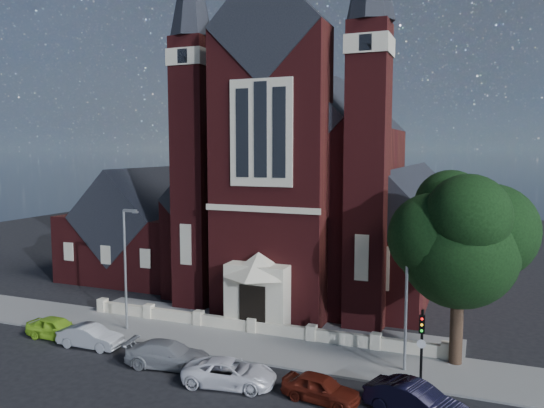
{
  "coord_description": "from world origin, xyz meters",
  "views": [
    {
      "loc": [
        13.44,
        -24.12,
        11.94
      ],
      "look_at": [
        -0.82,
        12.0,
        7.92
      ],
      "focal_mm": 35.0,
      "sensor_mm": 36.0,
      "label": 1
    }
  ],
  "objects_px": {
    "car_lime_van": "(57,328)",
    "car_navy": "(416,401)",
    "street_lamp_left": "(126,262)",
    "car_dark_red": "(321,388)",
    "church": "(324,190)",
    "car_silver_b": "(169,354)",
    "traffic_signal": "(422,338)",
    "car_silver_a": "(91,336)",
    "parish_hall": "(147,233)",
    "street_lamp_right": "(408,289)",
    "car_white_suv": "(230,373)",
    "street_tree": "(461,242)"
  },
  "relations": [
    {
      "from": "street_lamp_left",
      "to": "street_tree",
      "type": "bearing_deg",
      "value": 4.76
    },
    {
      "from": "traffic_signal",
      "to": "car_white_suv",
      "type": "distance_m",
      "value": 9.81
    },
    {
      "from": "parish_hall",
      "to": "street_lamp_right",
      "type": "xyz_separation_m",
      "value": [
        26.09,
        -14.0,
        0.59
      ]
    },
    {
      "from": "car_silver_b",
      "to": "car_navy",
      "type": "relative_size",
      "value": 1.05
    },
    {
      "from": "car_navy",
      "to": "car_white_suv",
      "type": "bearing_deg",
      "value": 110.55
    },
    {
      "from": "car_white_suv",
      "to": "church",
      "type": "bearing_deg",
      "value": -3.65
    },
    {
      "from": "traffic_signal",
      "to": "car_dark_red",
      "type": "relative_size",
      "value": 1.05
    },
    {
      "from": "traffic_signal",
      "to": "car_dark_red",
      "type": "bearing_deg",
      "value": -142.44
    },
    {
      "from": "traffic_signal",
      "to": "car_silver_a",
      "type": "distance_m",
      "value": 19.34
    },
    {
      "from": "parish_hall",
      "to": "car_lime_van",
      "type": "height_order",
      "value": "parish_hall"
    },
    {
      "from": "street_tree",
      "to": "car_dark_red",
      "type": "distance_m",
      "value": 10.82
    },
    {
      "from": "traffic_signal",
      "to": "parish_hall",
      "type": "bearing_deg",
      "value": 150.02
    },
    {
      "from": "parish_hall",
      "to": "car_dark_red",
      "type": "distance_m",
      "value": 29.73
    },
    {
      "from": "car_silver_a",
      "to": "street_tree",
      "type": "bearing_deg",
      "value": -78.42
    },
    {
      "from": "parish_hall",
      "to": "traffic_signal",
      "type": "bearing_deg",
      "value": -29.98
    },
    {
      "from": "street_lamp_left",
      "to": "car_lime_van",
      "type": "bearing_deg",
      "value": -138.28
    },
    {
      "from": "street_lamp_left",
      "to": "car_navy",
      "type": "height_order",
      "value": "street_lamp_left"
    },
    {
      "from": "street_lamp_left",
      "to": "car_dark_red",
      "type": "height_order",
      "value": "street_lamp_left"
    },
    {
      "from": "church",
      "to": "traffic_signal",
      "type": "relative_size",
      "value": 8.72
    },
    {
      "from": "parish_hall",
      "to": "car_navy",
      "type": "bearing_deg",
      "value": -34.65
    },
    {
      "from": "car_lime_van",
      "to": "street_lamp_right",
      "type": "bearing_deg",
      "value": -81.42
    },
    {
      "from": "car_lime_van",
      "to": "car_white_suv",
      "type": "distance_m",
      "value": 13.3
    },
    {
      "from": "parish_hall",
      "to": "car_white_suv",
      "type": "distance_m",
      "value": 26.3
    },
    {
      "from": "street_lamp_left",
      "to": "car_silver_b",
      "type": "relative_size",
      "value": 1.68
    },
    {
      "from": "traffic_signal",
      "to": "car_silver_a",
      "type": "bearing_deg",
      "value": -174.83
    },
    {
      "from": "parish_hall",
      "to": "street_lamp_left",
      "type": "height_order",
      "value": "parish_hall"
    },
    {
      "from": "church",
      "to": "car_silver_b",
      "type": "xyz_separation_m",
      "value": [
        -2.19,
        -23.0,
        -7.49
      ]
    },
    {
      "from": "street_lamp_right",
      "to": "car_silver_b",
      "type": "height_order",
      "value": "street_lamp_right"
    },
    {
      "from": "car_silver_b",
      "to": "car_dark_red",
      "type": "relative_size",
      "value": 1.26
    },
    {
      "from": "street_tree",
      "to": "traffic_signal",
      "type": "xyz_separation_m",
      "value": [
        -1.6,
        -3.28,
        -4.38
      ]
    },
    {
      "from": "church",
      "to": "parish_hall",
      "type": "distance_m",
      "value": 17.26
    },
    {
      "from": "parish_hall",
      "to": "car_silver_a",
      "type": "bearing_deg",
      "value": -65.64
    },
    {
      "from": "church",
      "to": "car_lime_van",
      "type": "bearing_deg",
      "value": -117.09
    },
    {
      "from": "car_silver_b",
      "to": "street_lamp_right",
      "type": "bearing_deg",
      "value": -80.57
    },
    {
      "from": "parish_hall",
      "to": "car_silver_a",
      "type": "distance_m",
      "value": 19.29
    },
    {
      "from": "street_lamp_right",
      "to": "car_navy",
      "type": "distance_m",
      "value": 6.18
    },
    {
      "from": "church",
      "to": "car_navy",
      "type": "xyz_separation_m",
      "value": [
        11.11,
        -23.68,
        -7.43
      ]
    },
    {
      "from": "church",
      "to": "car_silver_a",
      "type": "distance_m",
      "value": 24.86
    },
    {
      "from": "parish_hall",
      "to": "church",
      "type": "bearing_deg",
      "value": 17.16
    },
    {
      "from": "church",
      "to": "car_silver_b",
      "type": "height_order",
      "value": "church"
    },
    {
      "from": "parish_hall",
      "to": "street_lamp_right",
      "type": "height_order",
      "value": "parish_hall"
    },
    {
      "from": "car_lime_van",
      "to": "car_navy",
      "type": "relative_size",
      "value": 0.88
    },
    {
      "from": "car_silver_a",
      "to": "car_silver_b",
      "type": "relative_size",
      "value": 0.84
    },
    {
      "from": "car_silver_a",
      "to": "car_silver_b",
      "type": "xyz_separation_m",
      "value": [
        5.97,
        -0.75,
        0.03
      ]
    },
    {
      "from": "car_silver_b",
      "to": "car_navy",
      "type": "bearing_deg",
      "value": -101.77
    },
    {
      "from": "traffic_signal",
      "to": "car_silver_a",
      "type": "xyz_separation_m",
      "value": [
        -19.16,
        -1.73,
        -1.91
      ]
    },
    {
      "from": "car_navy",
      "to": "car_lime_van",
      "type": "bearing_deg",
      "value": 104.81
    },
    {
      "from": "church",
      "to": "car_dark_red",
      "type": "height_order",
      "value": "church"
    },
    {
      "from": "street_tree",
      "to": "car_silver_b",
      "type": "height_order",
      "value": "street_tree"
    },
    {
      "from": "church",
      "to": "street_tree",
      "type": "bearing_deg",
      "value": -53.83
    }
  ]
}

